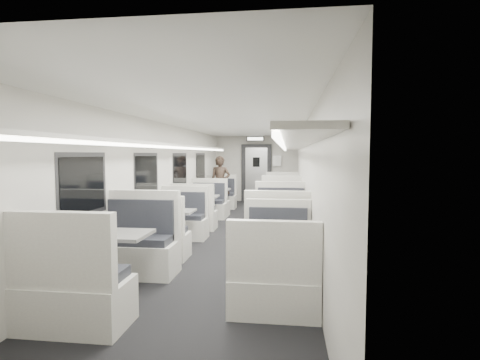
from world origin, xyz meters
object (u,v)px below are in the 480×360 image
(booth_right_a, at_px, (283,200))
(booth_left_d, at_px, (111,264))
(booth_right_b, at_px, (281,211))
(vestibule_door, at_px, (256,173))
(booth_left_a, at_px, (216,200))
(passenger, at_px, (220,184))
(booth_left_c, at_px, (172,228))
(booth_right_d, at_px, (276,263))
(booth_right_c, at_px, (280,227))
(exit_sign, at_px, (255,139))
(booth_left_b, at_px, (202,209))

(booth_right_a, bearing_deg, booth_left_d, -106.74)
(booth_right_b, height_order, vestibule_door, vestibule_door)
(booth_left_a, bearing_deg, booth_left_d, -90.00)
(passenger, bearing_deg, booth_right_b, -49.14)
(booth_left_c, relative_size, booth_right_d, 1.01)
(booth_left_c, height_order, booth_right_c, booth_right_c)
(booth_right_c, xyz_separation_m, vestibule_door, (-1.00, 6.79, 0.65))
(passenger, bearing_deg, booth_left_d, -91.18)
(booth_right_d, distance_m, passenger, 6.65)
(booth_right_d, distance_m, vestibule_door, 9.02)
(booth_right_a, height_order, vestibule_door, vestibule_door)
(booth_left_c, relative_size, booth_left_d, 0.89)
(booth_right_c, xyz_separation_m, exit_sign, (-1.00, 6.30, 1.89))
(booth_left_b, height_order, passenger, passenger)
(booth_right_c, distance_m, passenger, 4.63)
(booth_left_d, bearing_deg, booth_right_a, 73.26)
(booth_left_b, distance_m, booth_right_a, 2.67)
(booth_right_a, relative_size, vestibule_door, 1.04)
(passenger, relative_size, vestibule_door, 0.81)
(booth_right_a, xyz_separation_m, passenger, (-1.88, 0.19, 0.45))
(booth_left_a, distance_m, booth_right_d, 6.63)
(booth_left_d, relative_size, booth_right_b, 1.09)
(booth_right_a, height_order, booth_right_c, same)
(booth_left_a, bearing_deg, booth_left_b, -90.00)
(booth_right_a, xyz_separation_m, booth_right_c, (0.00, -4.02, 0.00))
(booth_left_c, relative_size, booth_right_a, 0.92)
(booth_right_d, xyz_separation_m, exit_sign, (-1.00, 8.45, 1.92))
(booth_left_b, xyz_separation_m, booth_right_a, (2.00, 1.76, 0.03))
(booth_left_b, xyz_separation_m, vestibule_door, (1.00, 4.53, 0.68))
(booth_right_b, height_order, booth_right_d, booth_right_b)
(booth_right_b, bearing_deg, booth_left_d, -113.15)
(booth_right_d, xyz_separation_m, passenger, (-1.88, 6.36, 0.49))
(booth_left_d, distance_m, passenger, 6.85)
(booth_left_b, bearing_deg, exit_sign, 76.11)
(booth_left_b, height_order, booth_right_b, booth_right_b)
(booth_left_d, relative_size, booth_right_d, 1.14)
(booth_left_d, height_order, passenger, passenger)
(booth_left_d, distance_m, booth_right_d, 2.06)
(booth_left_a, relative_size, booth_right_c, 0.92)
(booth_left_b, height_order, vestibule_door, vestibule_door)
(booth_left_a, bearing_deg, booth_right_c, -64.34)
(booth_left_b, distance_m, booth_right_c, 3.01)
(booth_right_a, height_order, passenger, passenger)
(booth_right_b, relative_size, vestibule_door, 0.99)
(booth_left_c, distance_m, booth_right_b, 3.00)
(booth_right_c, height_order, exit_sign, exit_sign)
(booth_right_b, bearing_deg, booth_right_d, -90.00)
(booth_right_a, bearing_deg, booth_right_d, -90.00)
(booth_right_d, bearing_deg, booth_left_d, -166.65)
(booth_right_b, relative_size, passenger, 1.23)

